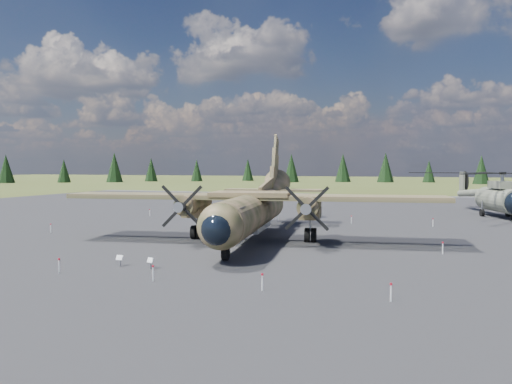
% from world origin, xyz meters
% --- Properties ---
extents(ground, '(500.00, 500.00, 0.00)m').
position_xyz_m(ground, '(0.00, 0.00, 0.00)').
color(ground, '#4E5B28').
rests_on(ground, ground).
extents(apron, '(120.00, 120.00, 0.04)m').
position_xyz_m(apron, '(0.00, 10.00, 0.00)').
color(apron, '#58575C').
rests_on(apron, ground).
extents(transport_plane, '(30.17, 27.20, 9.93)m').
position_xyz_m(transport_plane, '(2.08, 2.18, 2.85)').
color(transport_plane, '#3F4022').
rests_on(transport_plane, ground).
extents(helicopter_near, '(25.95, 26.82, 5.33)m').
position_xyz_m(helicopter_near, '(23.39, 27.84, 3.78)').
color(helicopter_near, gray).
rests_on(helicopter_near, ground).
extents(info_placard_left, '(0.44, 0.20, 0.69)m').
position_xyz_m(info_placard_left, '(-1.91, -10.75, 0.46)').
color(info_placard_left, gray).
rests_on(info_placard_left, ground).
extents(info_placard_right, '(0.47, 0.31, 0.68)m').
position_xyz_m(info_placard_right, '(0.24, -10.83, 0.45)').
color(info_placard_right, gray).
rests_on(info_placard_right, ground).
extents(barrier_fence, '(33.12, 29.62, 0.85)m').
position_xyz_m(barrier_fence, '(-0.46, -0.08, 0.51)').
color(barrier_fence, white).
rests_on(barrier_fence, ground).
extents(treeline, '(327.49, 325.03, 11.00)m').
position_xyz_m(treeline, '(0.80, -0.03, 4.90)').
color(treeline, black).
rests_on(treeline, ground).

